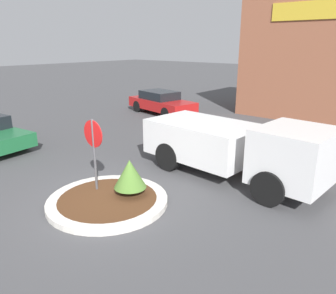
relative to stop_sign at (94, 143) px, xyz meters
The scene contains 6 objects.
ground_plane 1.71m from the stop_sign, 14.57° to the right, with size 120.00×120.00×0.00m, color #474749.
traffic_island 1.64m from the stop_sign, 14.57° to the right, with size 3.28×3.28×0.16m.
stop_sign is the anchor object (origin of this frame).
island_shrub 1.32m from the stop_sign, 22.11° to the left, with size 0.90×0.90×1.01m.
utility_truck 4.42m from the stop_sign, 57.44° to the left, with size 6.16×2.67×1.99m.
parked_sedan_red 11.67m from the stop_sign, 122.01° to the left, with size 4.90×2.65×1.40m.
Camera 1 is at (6.49, -5.14, 4.20)m, focal length 35.00 mm.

